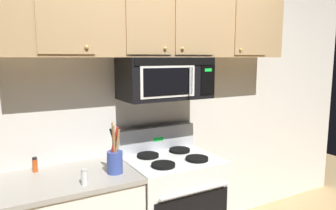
{
  "coord_description": "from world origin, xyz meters",
  "views": [
    {
      "loc": [
        -1.29,
        -1.82,
        1.75
      ],
      "look_at": [
        0.0,
        0.49,
        1.35
      ],
      "focal_mm": 33.76,
      "sensor_mm": 36.0,
      "label": 1
    }
  ],
  "objects_px": {
    "stove_range": "(172,206)",
    "spice_jar": "(35,165)",
    "over_range_microwave": "(165,78)",
    "utensil_crock_blue": "(115,159)",
    "salt_shaker": "(84,177)"
  },
  "relations": [
    {
      "from": "utensil_crock_blue",
      "to": "salt_shaker",
      "type": "relative_size",
      "value": 3.57
    },
    {
      "from": "spice_jar",
      "to": "utensil_crock_blue",
      "type": "bearing_deg",
      "value": -31.64
    },
    {
      "from": "spice_jar",
      "to": "stove_range",
      "type": "bearing_deg",
      "value": -11.88
    },
    {
      "from": "utensil_crock_blue",
      "to": "over_range_microwave",
      "type": "bearing_deg",
      "value": 21.48
    },
    {
      "from": "stove_range",
      "to": "spice_jar",
      "type": "xyz_separation_m",
      "value": [
        -1.05,
        0.22,
        0.49
      ]
    },
    {
      "from": "over_range_microwave",
      "to": "spice_jar",
      "type": "height_order",
      "value": "over_range_microwave"
    },
    {
      "from": "stove_range",
      "to": "over_range_microwave",
      "type": "distance_m",
      "value": 1.11
    },
    {
      "from": "utensil_crock_blue",
      "to": "spice_jar",
      "type": "relative_size",
      "value": 3.49
    },
    {
      "from": "spice_jar",
      "to": "salt_shaker",
      "type": "bearing_deg",
      "value": -58.74
    },
    {
      "from": "salt_shaker",
      "to": "stove_range",
      "type": "bearing_deg",
      "value": 14.56
    },
    {
      "from": "stove_range",
      "to": "utensil_crock_blue",
      "type": "xyz_separation_m",
      "value": [
        -0.54,
        -0.1,
        0.54
      ]
    },
    {
      "from": "stove_range",
      "to": "over_range_microwave",
      "type": "relative_size",
      "value": 1.47
    },
    {
      "from": "over_range_microwave",
      "to": "utensil_crock_blue",
      "type": "bearing_deg",
      "value": -158.52
    },
    {
      "from": "utensil_crock_blue",
      "to": "spice_jar",
      "type": "height_order",
      "value": "utensil_crock_blue"
    },
    {
      "from": "stove_range",
      "to": "salt_shaker",
      "type": "bearing_deg",
      "value": -165.44
    }
  ]
}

